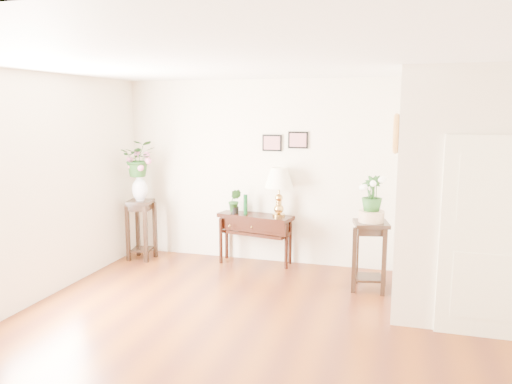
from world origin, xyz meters
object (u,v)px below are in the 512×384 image
at_px(console_table, 255,239).
at_px(plant_stand_b, 370,256).
at_px(table_lamp, 279,193).
at_px(plant_stand_a, 141,230).

bearing_deg(console_table, plant_stand_b, -9.29).
distance_m(console_table, table_lamp, 0.82).
distance_m(table_lamp, plant_stand_a, 2.27).
xyz_separation_m(console_table, plant_stand_b, (1.76, -0.67, 0.07)).
bearing_deg(plant_stand_b, plant_stand_a, 173.73).
height_order(console_table, plant_stand_a, plant_stand_a).
bearing_deg(console_table, table_lamp, 11.68).
bearing_deg(console_table, plant_stand_a, -159.32).
xyz_separation_m(table_lamp, plant_stand_b, (1.39, -0.67, -0.66)).
xyz_separation_m(console_table, table_lamp, (0.37, 0.00, 0.73)).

